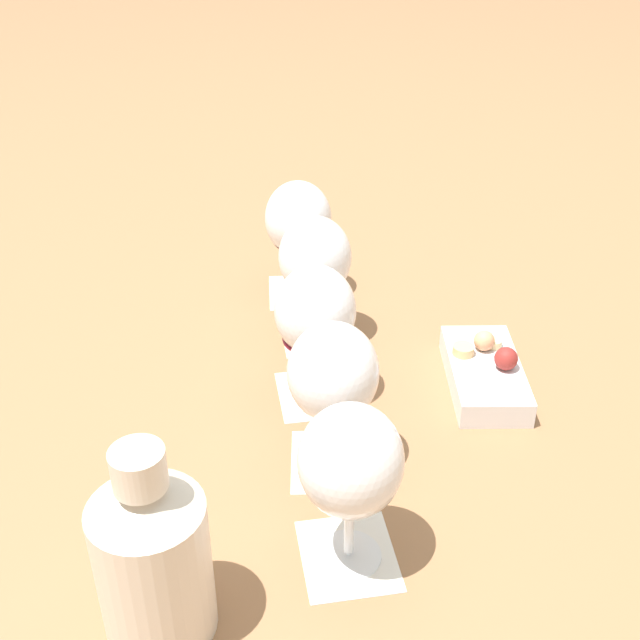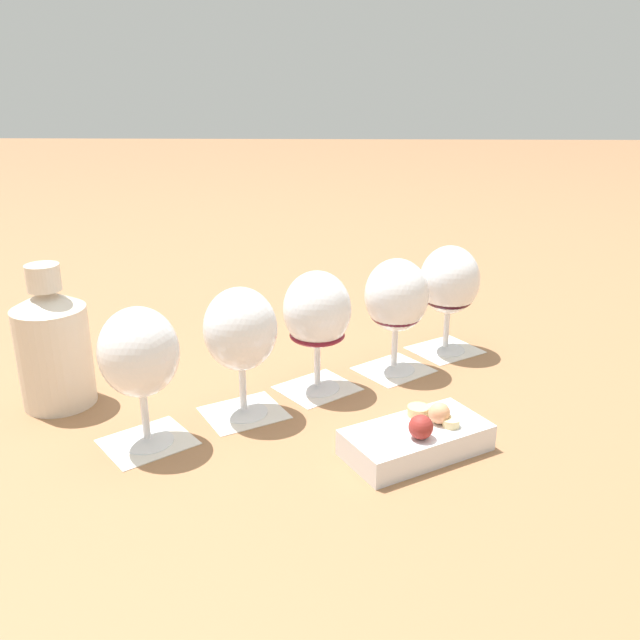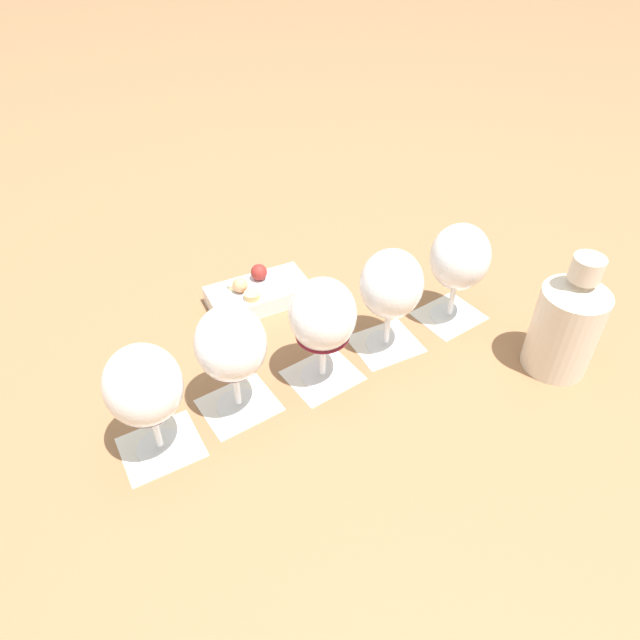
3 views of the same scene
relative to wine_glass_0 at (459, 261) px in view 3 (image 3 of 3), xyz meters
The scene contains 13 objects.
ground_plane 0.29m from the wine_glass_0, 53.26° to the right, with size 8.00×8.00×0.00m, color #936642.
tasting_card_0 0.11m from the wine_glass_0, 108.43° to the left, with size 0.14×0.14×0.00m.
tasting_card_1 0.18m from the wine_glass_0, 53.76° to the right, with size 0.13×0.14×0.00m.
tasting_card_2 0.28m from the wine_glass_0, 52.88° to the right, with size 0.14×0.14×0.00m.
tasting_card_3 0.41m from the wine_glass_0, 54.71° to the right, with size 0.14×0.14×0.00m.
tasting_card_4 0.53m from the wine_glass_0, 53.13° to the right, with size 0.13×0.14×0.00m.
wine_glass_0 is the anchor object (origin of this frame).
wine_glass_1 0.14m from the wine_glass_0, 53.76° to the right, with size 0.10×0.10×0.18m.
wine_glass_2 0.26m from the wine_glass_0, 52.88° to the right, with size 0.10×0.10×0.18m.
wine_glass_3 0.40m from the wine_glass_0, 54.71° to the right, with size 0.10×0.10×0.18m.
wine_glass_4 0.52m from the wine_glass_0, 53.13° to the right, with size 0.10×0.10×0.18m.
ceramic_vase 0.19m from the wine_glass_0, 54.97° to the left, with size 0.10×0.10×0.20m.
snack_dish 0.35m from the wine_glass_0, 92.25° to the right, with size 0.17×0.20×0.06m.
Camera 3 is at (0.61, 0.05, 0.63)m, focal length 32.00 mm.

